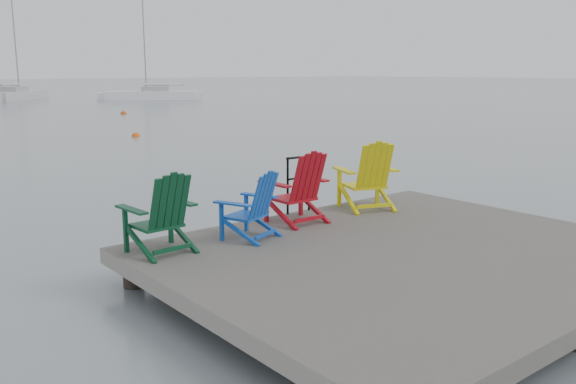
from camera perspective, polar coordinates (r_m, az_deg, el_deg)
ground at (r=8.00m, az=10.99°, el=-8.73°), size 400.00×400.00×0.00m
dock at (r=7.89m, az=11.09°, el=-6.36°), size 6.00×5.00×1.40m
handrail at (r=9.59m, az=0.99°, el=1.27°), size 0.48×0.04×0.90m
chair_green at (r=7.59m, az=-11.74°, el=-1.90°), size 0.84×0.79×1.01m
chair_blue at (r=8.10m, az=-3.34°, el=-1.22°), size 0.87×0.84×0.91m
chair_red at (r=8.91m, az=1.02°, el=0.46°), size 0.85×0.79×1.07m
chair_yellow at (r=9.87m, az=7.54°, el=1.57°), size 1.07×1.02×1.11m
sailboat_mid at (r=62.69m, az=-24.00°, el=8.21°), size 7.09×7.48×11.33m
sailboat_far at (r=58.64m, az=-12.65°, el=8.75°), size 8.08×6.07×11.32m
buoy_a at (r=26.28m, az=-14.05°, el=5.06°), size 0.35×0.35×0.35m
buoy_c at (r=40.18m, az=-15.14°, el=7.06°), size 0.38×0.38×0.38m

